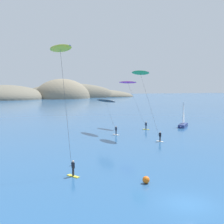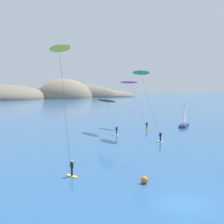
{
  "view_description": "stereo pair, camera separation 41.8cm",
  "coord_description": "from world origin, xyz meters",
  "px_view_note": "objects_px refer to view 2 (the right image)",
  "views": [
    {
      "loc": [
        -11.92,
        -18.78,
        9.3
      ],
      "look_at": [
        0.35,
        21.73,
        5.36
      ],
      "focal_mm": 45.0,
      "sensor_mm": 36.0,
      "label": 1
    },
    {
      "loc": [
        -11.52,
        -18.9,
        9.3
      ],
      "look_at": [
        0.35,
        21.73,
        5.36
      ],
      "focal_mm": 45.0,
      "sensor_mm": 36.0,
      "label": 2
    }
  ],
  "objects_px": {
    "sailboat_near": "(184,124)",
    "kitesurfer_green": "(142,78)",
    "kitesurfer_yellow": "(60,60)",
    "marker_buoy": "(144,180)",
    "kitesurfer_magenta": "(130,86)",
    "kitesurfer_black": "(107,103)"
  },
  "relations": [
    {
      "from": "sailboat_near",
      "to": "kitesurfer_green",
      "type": "distance_m",
      "value": 19.27
    },
    {
      "from": "kitesurfer_black",
      "to": "kitesurfer_yellow",
      "type": "xyz_separation_m",
      "value": [
        -11.46,
        -23.24,
        6.04
      ]
    },
    {
      "from": "sailboat_near",
      "to": "marker_buoy",
      "type": "height_order",
      "value": "sailboat_near"
    },
    {
      "from": "kitesurfer_green",
      "to": "kitesurfer_magenta",
      "type": "bearing_deg",
      "value": 79.79
    },
    {
      "from": "kitesurfer_green",
      "to": "kitesurfer_yellow",
      "type": "relative_size",
      "value": 0.89
    },
    {
      "from": "kitesurfer_yellow",
      "to": "marker_buoy",
      "type": "xyz_separation_m",
      "value": [
        7.12,
        -6.2,
        -11.64
      ]
    },
    {
      "from": "kitesurfer_green",
      "to": "kitesurfer_magenta",
      "type": "height_order",
      "value": "kitesurfer_green"
    },
    {
      "from": "kitesurfer_magenta",
      "to": "marker_buoy",
      "type": "distance_m",
      "value": 38.12
    },
    {
      "from": "kitesurfer_yellow",
      "to": "kitesurfer_green",
      "type": "bearing_deg",
      "value": 45.77
    },
    {
      "from": "sailboat_near",
      "to": "kitesurfer_green",
      "type": "bearing_deg",
      "value": -147.72
    },
    {
      "from": "kitesurfer_green",
      "to": "kitesurfer_yellow",
      "type": "distance_m",
      "value": 23.25
    },
    {
      "from": "kitesurfer_black",
      "to": "kitesurfer_yellow",
      "type": "bearing_deg",
      "value": -116.24
    },
    {
      "from": "kitesurfer_green",
      "to": "kitesurfer_magenta",
      "type": "relative_size",
      "value": 1.16
    },
    {
      "from": "kitesurfer_magenta",
      "to": "marker_buoy",
      "type": "height_order",
      "value": "kitesurfer_magenta"
    },
    {
      "from": "kitesurfer_black",
      "to": "kitesurfer_yellow",
      "type": "distance_m",
      "value": 26.61
    },
    {
      "from": "kitesurfer_black",
      "to": "kitesurfer_magenta",
      "type": "xyz_separation_m",
      "value": [
        6.98,
        5.85,
        3.29
      ]
    },
    {
      "from": "sailboat_near",
      "to": "kitesurfer_green",
      "type": "xyz_separation_m",
      "value": [
        -13.86,
        -8.75,
        10.13
      ]
    },
    {
      "from": "kitesurfer_green",
      "to": "marker_buoy",
      "type": "bearing_deg",
      "value": -111.69
    },
    {
      "from": "kitesurfer_yellow",
      "to": "kitesurfer_magenta",
      "type": "xyz_separation_m",
      "value": [
        18.44,
        29.09,
        -2.75
      ]
    },
    {
      "from": "sailboat_near",
      "to": "marker_buoy",
      "type": "relative_size",
      "value": 8.14
    },
    {
      "from": "kitesurfer_black",
      "to": "marker_buoy",
      "type": "bearing_deg",
      "value": -98.39
    },
    {
      "from": "sailboat_near",
      "to": "kitesurfer_black",
      "type": "relative_size",
      "value": 0.77
    }
  ]
}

